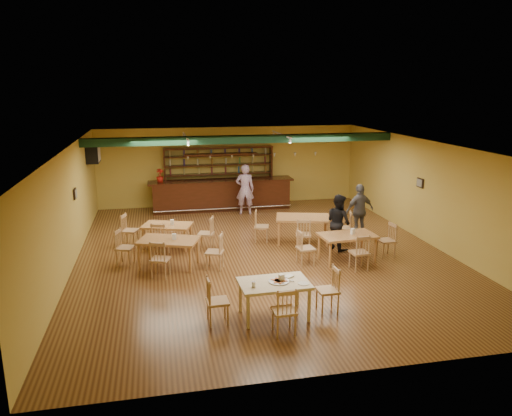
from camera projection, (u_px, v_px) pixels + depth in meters
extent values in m
plane|color=#502F17|center=(262.00, 253.00, 13.64)|extent=(12.00, 12.00, 0.00)
cube|color=black|center=(244.00, 139.00, 15.60)|extent=(10.00, 0.30, 0.25)
cube|color=silver|center=(186.00, 136.00, 15.80)|extent=(0.05, 2.50, 0.05)
cube|color=silver|center=(281.00, 134.00, 16.43)|extent=(0.05, 2.50, 0.05)
cube|color=silver|center=(93.00, 154.00, 16.11)|extent=(0.34, 0.70, 0.48)
cube|color=black|center=(75.00, 194.00, 13.20)|extent=(0.04, 0.34, 0.28)
cube|color=black|center=(420.00, 183.00, 14.68)|extent=(0.04, 0.34, 0.28)
cube|color=#32170A|center=(222.00, 195.00, 18.31)|extent=(5.37, 0.85, 1.13)
cube|color=#32170A|center=(219.00, 177.00, 18.76)|extent=(4.15, 0.40, 2.28)
imported|color=#AF1B10|center=(160.00, 176.00, 17.67)|extent=(0.35, 0.35, 0.49)
cube|color=#A46D3A|center=(168.00, 236.00, 14.05)|extent=(1.55, 1.21, 0.68)
cube|color=#A46D3A|center=(303.00, 229.00, 14.51)|extent=(1.75, 1.31, 0.78)
cube|color=#A46D3A|center=(169.00, 253.00, 12.53)|extent=(1.69, 1.33, 0.74)
cube|color=#A46D3A|center=(347.00, 248.00, 12.97)|extent=(1.51, 0.98, 0.72)
cube|color=tan|center=(274.00, 299.00, 9.81)|extent=(1.42, 0.94, 0.74)
cylinder|color=silver|center=(279.00, 281.00, 9.73)|extent=(0.41, 0.41, 0.01)
cylinder|color=#EAE5C6|center=(254.00, 284.00, 9.47)|extent=(0.08, 0.08, 0.11)
cube|color=white|center=(288.00, 276.00, 9.97)|extent=(0.25, 0.23, 0.03)
cube|color=silver|center=(286.00, 279.00, 9.81)|extent=(0.30, 0.28, 0.00)
cylinder|color=white|center=(303.00, 284.00, 9.63)|extent=(0.23, 0.23, 0.01)
imported|color=#7F479B|center=(245.00, 189.00, 17.59)|extent=(0.73, 0.54, 1.82)
imported|color=black|center=(338.00, 222.00, 13.81)|extent=(0.83, 0.93, 1.59)
imported|color=slate|center=(360.00, 210.00, 14.99)|extent=(1.01, 0.57, 1.63)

